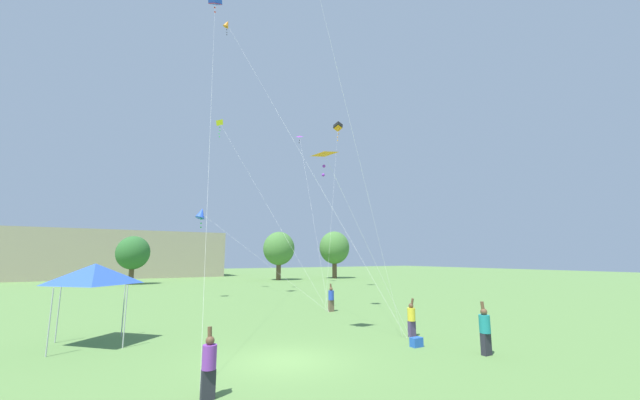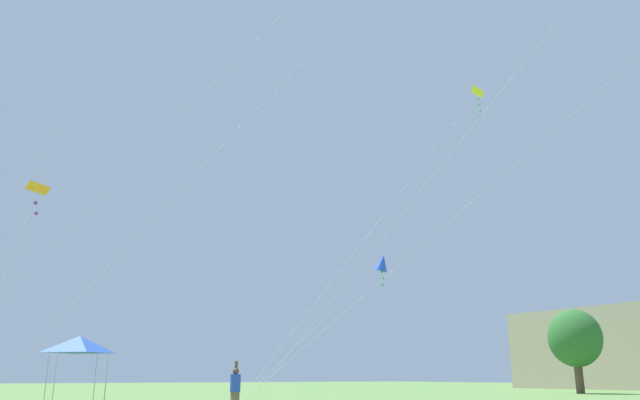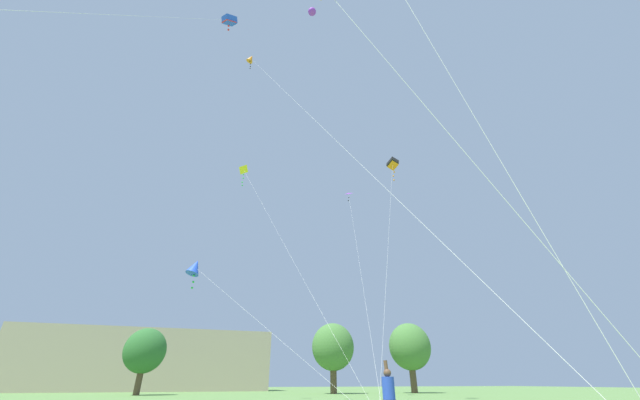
{
  "view_description": "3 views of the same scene",
  "coord_description": "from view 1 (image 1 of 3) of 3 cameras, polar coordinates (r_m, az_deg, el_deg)",
  "views": [
    {
      "loc": [
        -5.92,
        -12.89,
        3.84
      ],
      "look_at": [
        7.25,
        9.87,
        8.07
      ],
      "focal_mm": 20.0,
      "sensor_mm": 36.0,
      "label": 1
    },
    {
      "loc": [
        30.96,
        -0.82,
        1.38
      ],
      "look_at": [
        7.43,
        13.72,
        9.21
      ],
      "focal_mm": 35.0,
      "sensor_mm": 36.0,
      "label": 2
    },
    {
      "loc": [
        1.76,
        -2.14,
        1.31
      ],
      "look_at": [
        6.46,
        12.01,
        8.93
      ],
      "focal_mm": 20.0,
      "sensor_mm": 36.0,
      "label": 3
    }
  ],
  "objects": [
    {
      "name": "distant_building",
      "position": [
        77.11,
        -29.44,
        -7.58
      ],
      "size": [
        37.28,
        8.39,
        8.72
      ],
      "primitive_type": "cube",
      "color": "tan",
      "rests_on": "ground"
    },
    {
      "name": "kite_orange_delta_1",
      "position": [
        18.42,
        0.69,
        7.36
      ],
      "size": [
        4.18,
        2.74,
        9.31
      ],
      "color": "silver",
      "rests_on": "ground"
    },
    {
      "name": "kite_blue_diamond_3",
      "position": [
        35.85,
        -18.46,
        -2.04
      ],
      "size": [
        7.09,
        13.17,
        8.62
      ],
      "color": "silver",
      "rests_on": "ground"
    },
    {
      "name": "person_yellow_shirt",
      "position": [
        18.98,
        14.43,
        -17.81
      ],
      "size": [
        0.38,
        0.38,
        1.84
      ],
      "rotation": [
        0.0,
        0.0,
        4.77
      ],
      "color": "#473860",
      "rests_on": "ground"
    },
    {
      "name": "kite_orange_diamond_2",
      "position": [
        45.19,
        -14.62,
        25.52
      ],
      "size": [
        4.08,
        23.39,
        29.93
      ],
      "color": "silver",
      "rests_on": "ground"
    },
    {
      "name": "kite_black_box_4",
      "position": [
        46.35,
        2.88,
        11.62
      ],
      "size": [
        10.6,
        14.11,
        20.87
      ],
      "color": "silver",
      "rests_on": "ground"
    },
    {
      "name": "cooler_box",
      "position": [
        17.17,
        15.17,
        -21.09
      ],
      "size": [
        0.52,
        0.33,
        0.39
      ],
      "primitive_type": "cube",
      "color": "blue",
      "rests_on": "ground"
    },
    {
      "name": "kite_blue_box_6",
      "position": [
        40.5,
        -16.43,
        28.14
      ],
      "size": [
        4.88,
        21.22,
        28.8
      ],
      "color": "silver",
      "rests_on": "ground"
    },
    {
      "name": "person_purple_shirt",
      "position": [
        11.28,
        -17.34,
        -23.73
      ],
      "size": [
        0.39,
        0.39,
        1.91
      ],
      "rotation": [
        0.0,
        0.0,
        1.85
      ],
      "color": "#282833",
      "rests_on": "ground"
    },
    {
      "name": "tree_far_centre",
      "position": [
        66.87,
        2.32,
        -7.65
      ],
      "size": [
        5.7,
        5.13,
        8.6
      ],
      "color": "brown",
      "rests_on": "ground"
    },
    {
      "name": "festival_tent",
      "position": [
        19.42,
        -32.36,
        -9.96
      ],
      "size": [
        2.93,
        2.93,
        3.56
      ],
      "color": "#B7B7BC",
      "rests_on": "ground"
    },
    {
      "name": "person_blue_shirt",
      "position": [
        26.56,
        1.79,
        -15.39
      ],
      "size": [
        0.4,
        0.4,
        1.95
      ],
      "rotation": [
        0.0,
        0.0,
        2.33
      ],
      "color": "brown",
      "rests_on": "ground"
    },
    {
      "name": "person_teal_shirt",
      "position": [
        16.55,
        24.89,
        -18.21
      ],
      "size": [
        0.42,
        0.42,
        2.07
      ],
      "rotation": [
        0.0,
        0.0,
        1.44
      ],
      "color": "#282833",
      "rests_on": "ground"
    },
    {
      "name": "kite_yellow_delta_0",
      "position": [
        45.06,
        -15.68,
        11.57
      ],
      "size": [
        4.2,
        19.38,
        20.15
      ],
      "color": "silver",
      "rests_on": "ground"
    },
    {
      "name": "ground_plane",
      "position": [
        14.7,
        -5.69,
        -24.25
      ],
      "size": [
        220.0,
        220.0,
        0.0
      ],
      "primitive_type": "plane",
      "color": "#5B8442"
    },
    {
      "name": "kite_purple_delta_7",
      "position": [
        54.15,
        -3.27,
        9.93
      ],
      "size": [
        10.01,
        24.29,
        22.08
      ],
      "color": "silver",
      "rests_on": "ground"
    },
    {
      "name": "tree_near_right",
      "position": [
        62.08,
        -6.59,
        -7.74
      ],
      "size": [
        5.42,
        4.88,
        8.17
      ],
      "color": "brown",
      "rests_on": "ground"
    },
    {
      "name": "tree_far_right",
      "position": [
        58.52,
        -27.74,
        -7.51
      ],
      "size": [
        4.55,
        4.1,
        6.87
      ],
      "color": "brown",
      "rests_on": "ground"
    }
  ]
}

